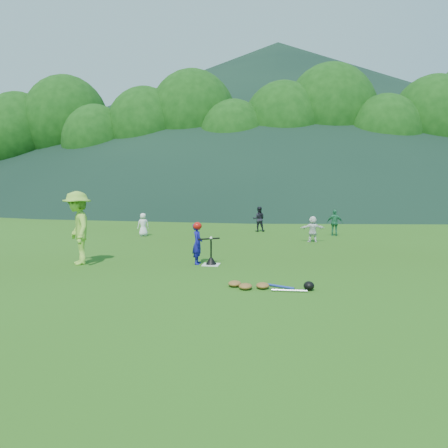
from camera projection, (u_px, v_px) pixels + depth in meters
name	position (u px, v px, depth m)	size (l,w,h in m)	color
ground	(211.00, 265.00, 11.83)	(120.00, 120.00, 0.00)	#295212
home_plate	(211.00, 265.00, 11.83)	(0.45, 0.45, 0.02)	silver
baseball	(211.00, 238.00, 11.76)	(0.08, 0.08, 0.08)	white
batter_child	(197.00, 244.00, 11.93)	(0.41, 0.27, 1.13)	navy
adult_coach	(78.00, 228.00, 11.86)	(1.29, 0.74, 2.00)	#84BE38
fielder_a	(143.00, 225.00, 18.57)	(0.48, 0.31, 0.99)	silver
fielder_b	(259.00, 219.00, 20.44)	(0.57, 0.44, 1.17)	black
fielder_c	(335.00, 223.00, 18.65)	(0.66, 0.28, 1.13)	#217047
fielder_d	(313.00, 229.00, 16.62)	(0.92, 0.29, 1.00)	white
batting_tee	(211.00, 260.00, 11.82)	(0.30, 0.30, 0.68)	black
batter_gear	(198.00, 227.00, 11.89)	(0.72, 0.28, 0.49)	#B5120C
equipment_pile	(263.00, 286.00, 9.10)	(1.80, 0.60, 0.19)	olive
outfield_fence	(264.00, 202.00, 39.39)	(70.07, 0.08, 1.33)	gray
tree_line	(269.00, 126.00, 44.45)	(70.04, 11.40, 14.82)	#382314
distant_hills	(241.00, 125.00, 92.28)	(155.00, 140.00, 32.00)	black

